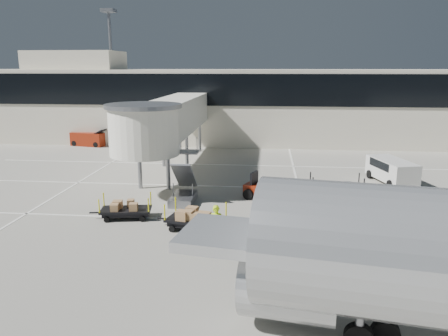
{
  "coord_description": "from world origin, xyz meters",
  "views": [
    {
      "loc": [
        3.77,
        -20.64,
        8.26
      ],
      "look_at": [
        1.04,
        6.23,
        2.0
      ],
      "focal_mm": 35.0,
      "sensor_mm": 36.0,
      "label": 1
    }
  ],
  "objects": [
    {
      "name": "suitcase_cart",
      "position": [
        8.15,
        6.81,
        0.56
      ],
      "size": [
        4.02,
        1.67,
        1.57
      ],
      "rotation": [
        0.0,
        0.0,
        0.01
      ],
      "color": "black",
      "rests_on": "ground"
    },
    {
      "name": "box_cart_near",
      "position": [
        0.22,
        0.46,
        0.6
      ],
      "size": [
        3.77,
        2.1,
        1.44
      ],
      "rotation": [
        0.0,
        0.0,
        -0.22
      ],
      "color": "black",
      "rests_on": "ground"
    },
    {
      "name": "jet_bridge",
      "position": [
        -3.97,
        12.26,
        4.28
      ],
      "size": [
        5.7,
        20.4,
        6.03
      ],
      "color": "white",
      "rests_on": "ground"
    },
    {
      "name": "terminal",
      "position": [
        -0.35,
        29.94,
        4.11
      ],
      "size": [
        64.0,
        12.11,
        15.2
      ],
      "color": "beige",
      "rests_on": "ground"
    },
    {
      "name": "minivan",
      "position": [
        12.75,
        11.38,
        1.03
      ],
      "size": [
        2.91,
        4.85,
        1.72
      ],
      "rotation": [
        0.0,
        0.0,
        0.25
      ],
      "color": "silver",
      "rests_on": "ground"
    },
    {
      "name": "lane_markings",
      "position": [
        -0.67,
        9.33,
        0.01
      ],
      "size": [
        40.0,
        30.0,
        0.02
      ],
      "color": "white",
      "rests_on": "ground"
    },
    {
      "name": "belt_loader",
      "position": [
        -15.38,
        23.99,
        0.72
      ],
      "size": [
        4.11,
        2.25,
        1.88
      ],
      "rotation": [
        0.0,
        0.0,
        -0.21
      ],
      "color": "maroon",
      "rests_on": "ground"
    },
    {
      "name": "box_cart_far",
      "position": [
        -3.98,
        1.81,
        0.5
      ],
      "size": [
        3.47,
        1.81,
        1.33
      ],
      "rotation": [
        0.0,
        0.0,
        0.17
      ],
      "color": "black",
      "rests_on": "ground"
    },
    {
      "name": "ground",
      "position": [
        0.0,
        0.0,
        0.0
      ],
      "size": [
        140.0,
        140.0,
        0.0
      ],
      "primitive_type": "plane",
      "color": "#B5B1A2",
      "rests_on": "ground"
    },
    {
      "name": "baggage_tug",
      "position": [
        3.71,
        6.4,
        0.61
      ],
      "size": [
        2.83,
        2.38,
        1.68
      ],
      "rotation": [
        0.0,
        0.0,
        -0.37
      ],
      "color": "maroon",
      "rests_on": "ground"
    },
    {
      "name": "ground_worker",
      "position": [
        1.45,
        -1.35,
        0.98
      ],
      "size": [
        0.72,
        0.48,
        1.96
      ],
      "primitive_type": "imported",
      "rotation": [
        0.0,
        0.0,
        -0.02
      ],
      "color": "#AED616",
      "rests_on": "ground"
    }
  ]
}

